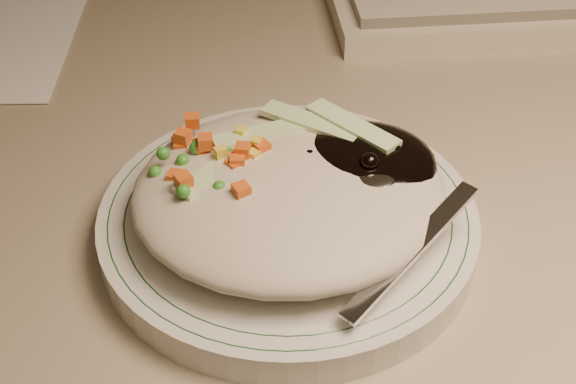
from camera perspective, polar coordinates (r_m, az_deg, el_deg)
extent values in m
cube|color=gray|center=(0.69, 1.64, 6.75)|extent=(1.40, 0.70, 0.04)
cylinder|color=silver|center=(0.51, 0.00, -2.25)|extent=(0.24, 0.24, 0.02)
torus|color=#144723|center=(0.50, 0.00, -1.40)|extent=(0.23, 0.23, 0.00)
torus|color=#144723|center=(0.50, 0.00, -1.40)|extent=(0.21, 0.21, 0.00)
ellipsoid|color=#B2A890|center=(0.49, 0.08, 0.01)|extent=(0.19, 0.18, 0.04)
ellipsoid|color=black|center=(0.50, 4.95, 1.94)|extent=(0.10, 0.09, 0.03)
ellipsoid|color=orange|center=(0.50, -5.36, 1.20)|extent=(0.08, 0.08, 0.02)
sphere|color=black|center=(0.49, 1.53, 2.41)|extent=(0.01, 0.01, 0.01)
sphere|color=black|center=(0.50, 4.71, 3.08)|extent=(0.01, 0.01, 0.01)
sphere|color=black|center=(0.50, 7.46, 3.14)|extent=(0.01, 0.01, 0.01)
sphere|color=black|center=(0.51, 6.32, 3.44)|extent=(0.01, 0.01, 0.01)
sphere|color=black|center=(0.48, 5.81, 2.12)|extent=(0.01, 0.01, 0.01)
sphere|color=black|center=(0.50, 4.58, 2.58)|extent=(0.01, 0.01, 0.01)
sphere|color=black|center=(0.51, 5.59, 3.39)|extent=(0.01, 0.01, 0.01)
cube|color=#D35417|center=(0.49, -5.90, 3.57)|extent=(0.01, 0.01, 0.01)
cube|color=#D35417|center=(0.48, -3.86, 1.17)|extent=(0.01, 0.01, 0.01)
cube|color=#D35417|center=(0.51, -7.49, 3.92)|extent=(0.01, 0.01, 0.01)
cube|color=#D35417|center=(0.48, -3.25, 2.95)|extent=(0.01, 0.01, 0.01)
cube|color=#D35417|center=(0.48, -3.61, 2.18)|extent=(0.01, 0.01, 0.01)
cube|color=#D35417|center=(0.52, -7.66, 3.46)|extent=(0.01, 0.01, 0.01)
cube|color=#D35417|center=(0.50, -6.15, 3.25)|extent=(0.01, 0.01, 0.01)
cube|color=#D35417|center=(0.48, -3.80, 1.85)|extent=(0.01, 0.01, 0.01)
cube|color=#D35417|center=(0.49, -1.89, 3.13)|extent=(0.01, 0.01, 0.01)
cube|color=#D35417|center=(0.51, -6.83, 5.06)|extent=(0.01, 0.01, 0.01)
cube|color=#D35417|center=(0.47, -7.44, 0.80)|extent=(0.01, 0.01, 0.01)
cube|color=#D35417|center=(0.46, -3.34, 0.08)|extent=(0.01, 0.01, 0.01)
cube|color=#D35417|center=(0.48, -7.98, 1.00)|extent=(0.01, 0.01, 0.01)
cube|color=#D35417|center=(0.51, -7.56, 3.18)|extent=(0.01, 0.01, 0.01)
sphere|color=#388C28|center=(0.49, -3.73, 2.39)|extent=(0.01, 0.01, 0.01)
sphere|color=#388C28|center=(0.46, -7.45, 0.04)|extent=(0.01, 0.01, 0.01)
sphere|color=#388C28|center=(0.49, -7.50, 2.21)|extent=(0.01, 0.01, 0.01)
sphere|color=#388C28|center=(0.49, -8.88, 2.72)|extent=(0.01, 0.01, 0.01)
sphere|color=#388C28|center=(0.50, -4.11, 2.67)|extent=(0.01, 0.01, 0.01)
sphere|color=#388C28|center=(0.47, -3.01, 0.11)|extent=(0.01, 0.01, 0.01)
sphere|color=#388C28|center=(0.49, -5.44, 1.64)|extent=(0.01, 0.01, 0.01)
sphere|color=#388C28|center=(0.48, -6.11, 0.12)|extent=(0.01, 0.01, 0.01)
sphere|color=#388C28|center=(0.49, -9.43, 1.40)|extent=(0.01, 0.01, 0.01)
sphere|color=#388C28|center=(0.50, -6.31, 3.38)|extent=(0.01, 0.01, 0.01)
sphere|color=#388C28|center=(0.50, -6.55, 3.14)|extent=(0.01, 0.01, 0.01)
sphere|color=#388C28|center=(0.48, -7.37, 0.98)|extent=(0.01, 0.01, 0.01)
sphere|color=#388C28|center=(0.47, -4.90, 0.32)|extent=(0.01, 0.01, 0.01)
sphere|color=#388C28|center=(0.51, -1.62, 3.87)|extent=(0.01, 0.01, 0.01)
cube|color=yellow|center=(0.50, -4.26, 2.67)|extent=(0.01, 0.01, 0.01)
cube|color=yellow|center=(0.49, -2.49, 2.58)|extent=(0.01, 0.01, 0.01)
cube|color=yellow|center=(0.50, -5.51, 2.76)|extent=(0.01, 0.01, 0.01)
cube|color=yellow|center=(0.49, -4.83, 2.80)|extent=(0.01, 0.01, 0.01)
cube|color=yellow|center=(0.49, -5.41, 1.49)|extent=(0.01, 0.01, 0.01)
cube|color=yellow|center=(0.49, -2.28, 3.47)|extent=(0.01, 0.01, 0.01)
cube|color=yellow|center=(0.51, -3.36, 4.22)|extent=(0.01, 0.01, 0.01)
cube|color=yellow|center=(0.49, -4.30, 1.50)|extent=(0.01, 0.01, 0.01)
cube|color=#B2D18C|center=(0.51, -1.63, 4.24)|extent=(0.07, 0.03, 0.00)
cube|color=#B2D18C|center=(0.51, 1.64, 4.99)|extent=(0.06, 0.05, 0.00)
cube|color=#B2D18C|center=(0.48, -4.79, 1.72)|extent=(0.06, 0.06, 0.00)
cube|color=#B2D18C|center=(0.51, 4.61, 4.73)|extent=(0.05, 0.06, 0.00)
cube|color=#B2D18C|center=(0.48, 0.75, 0.68)|extent=(0.07, 0.02, 0.00)
ellipsoid|color=silver|center=(0.48, 5.87, 1.13)|extent=(0.06, 0.06, 0.01)
cube|color=silver|center=(0.45, 8.78, -4.10)|extent=(0.09, 0.08, 0.03)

